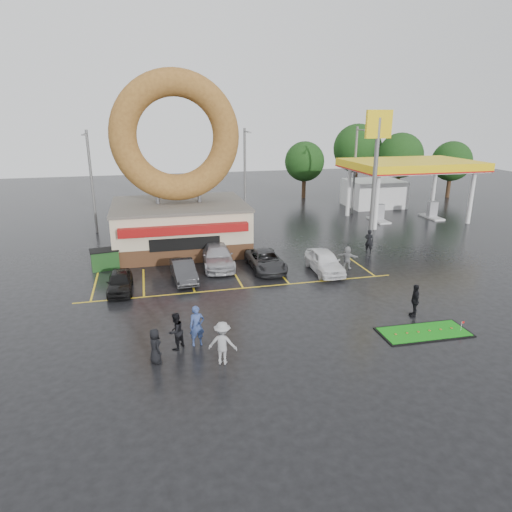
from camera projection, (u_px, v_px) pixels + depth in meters
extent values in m
plane|color=black|center=(256.00, 310.00, 25.13)|extent=(120.00, 120.00, 0.00)
cube|color=#472B19|center=(181.00, 241.00, 36.31)|extent=(10.00, 8.00, 1.20)
cube|color=beige|center=(180.00, 220.00, 35.78)|extent=(10.00, 8.00, 2.30)
cube|color=#59544C|center=(179.00, 204.00, 35.40)|extent=(10.20, 8.20, 0.20)
cube|color=maroon|center=(185.00, 230.00, 31.72)|extent=(9.00, 0.60, 0.60)
cylinder|color=slate|center=(157.00, 196.00, 34.83)|extent=(0.30, 0.30, 1.20)
cylinder|color=slate|center=(199.00, 194.00, 35.55)|extent=(0.30, 0.30, 1.20)
torus|color=brown|center=(176.00, 136.00, 33.86)|extent=(9.60, 2.00, 9.60)
cylinder|color=silver|center=(377.00, 203.00, 41.65)|extent=(0.40, 0.40, 5.00)
cylinder|color=silver|center=(471.00, 198.00, 43.90)|extent=(0.40, 0.40, 5.00)
cylinder|color=silver|center=(349.00, 192.00, 47.20)|extent=(0.40, 0.40, 5.00)
cylinder|color=silver|center=(434.00, 188.00, 49.46)|extent=(0.40, 0.40, 5.00)
cube|color=silver|center=(410.00, 167.00, 44.72)|extent=(12.00, 8.00, 0.50)
cube|color=yellow|center=(411.00, 164.00, 44.63)|extent=(12.30, 8.30, 0.70)
cube|color=#99999E|center=(379.00, 212.00, 45.36)|extent=(0.90, 0.60, 1.60)
cube|color=#99999E|center=(432.00, 209.00, 46.71)|extent=(0.90, 0.60, 1.60)
cube|color=silver|center=(374.00, 193.00, 52.34)|extent=(6.00, 5.00, 3.00)
cylinder|color=slate|center=(374.00, 181.00, 37.66)|extent=(0.36, 0.36, 10.00)
cube|color=yellow|center=(379.00, 124.00, 36.30)|extent=(2.20, 0.30, 2.20)
cylinder|color=slate|center=(92.00, 183.00, 40.03)|extent=(0.24, 0.24, 9.00)
cylinder|color=slate|center=(85.00, 134.00, 37.83)|extent=(0.12, 2.00, 0.12)
cube|color=slate|center=(84.00, 135.00, 36.92)|extent=(0.40, 0.18, 0.12)
cylinder|color=slate|center=(245.00, 176.00, 44.12)|extent=(0.24, 0.24, 9.00)
cylinder|color=slate|center=(247.00, 132.00, 41.92)|extent=(0.12, 2.00, 0.12)
cube|color=slate|center=(249.00, 133.00, 41.01)|extent=(0.40, 0.18, 0.12)
cylinder|color=slate|center=(355.00, 171.00, 47.75)|extent=(0.24, 0.24, 9.00)
cylinder|color=slate|center=(362.00, 130.00, 45.55)|extent=(0.12, 2.00, 0.12)
cube|color=slate|center=(366.00, 131.00, 44.64)|extent=(0.40, 0.18, 0.12)
cylinder|color=#332114|center=(398.00, 185.00, 58.34)|extent=(0.50, 0.50, 2.88)
sphere|color=#163311|center=(401.00, 155.00, 57.20)|extent=(5.60, 5.60, 5.60)
cylinder|color=#332114|center=(448.00, 187.00, 57.90)|extent=(0.50, 0.50, 2.52)
sphere|color=#163311|center=(452.00, 161.00, 56.90)|extent=(4.90, 4.90, 4.90)
cylinder|color=#332114|center=(355.00, 181.00, 61.09)|extent=(0.50, 0.50, 3.24)
sphere|color=#163311|center=(357.00, 148.00, 59.81)|extent=(6.30, 6.30, 6.30)
cylinder|color=#332114|center=(304.00, 188.00, 57.54)|extent=(0.50, 0.50, 2.52)
sphere|color=#163311|center=(305.00, 161.00, 56.54)|extent=(4.90, 4.90, 4.90)
imported|color=black|center=(120.00, 282.00, 27.60)|extent=(1.52, 3.66, 1.24)
imported|color=#2B2A2D|center=(184.00, 271.00, 29.38)|extent=(1.61, 4.00, 1.29)
imported|color=#A8A8AD|center=(217.00, 256.00, 32.11)|extent=(2.34, 5.25, 1.50)
imported|color=#2C2C2E|center=(266.00, 261.00, 31.45)|extent=(2.20, 4.67, 1.29)
imported|color=white|center=(325.00, 261.00, 30.93)|extent=(1.94, 4.48, 1.50)
imported|color=#334780|center=(197.00, 326.00, 21.14)|extent=(0.74, 0.52, 1.94)
imported|color=black|center=(176.00, 331.00, 20.84)|extent=(1.07, 1.07, 1.75)
imported|color=gray|center=(222.00, 343.00, 19.56)|extent=(1.43, 1.13, 1.95)
imported|color=black|center=(155.00, 346.00, 19.71)|extent=(0.74, 0.89, 1.57)
imported|color=black|center=(415.00, 300.00, 24.19)|extent=(0.78, 1.14, 1.80)
imported|color=gray|center=(347.00, 257.00, 31.64)|extent=(1.46, 1.26, 1.59)
imported|color=black|center=(369.00, 241.00, 35.10)|extent=(0.80, 0.79, 1.85)
cube|color=#1D471B|center=(105.00, 260.00, 31.62)|extent=(1.96, 1.46, 1.30)
cube|color=black|center=(424.00, 332.00, 22.57)|extent=(4.54, 2.05, 0.05)
cube|color=#168215|center=(424.00, 332.00, 22.56)|extent=(4.33, 1.84, 0.03)
cylinder|color=silver|center=(461.00, 326.00, 22.58)|extent=(0.02, 0.02, 0.51)
cube|color=red|center=(463.00, 322.00, 22.53)|extent=(0.14, 0.01, 0.10)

